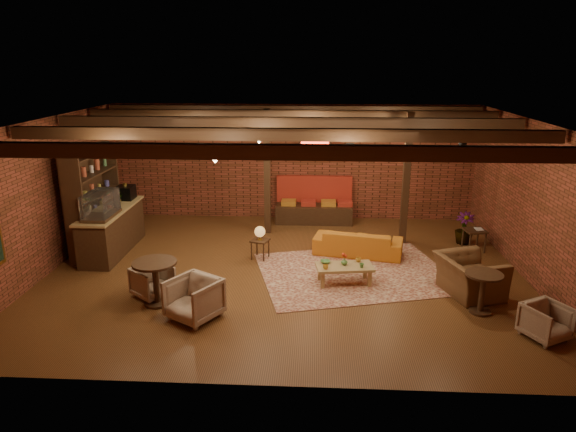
# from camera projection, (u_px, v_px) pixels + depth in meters

# --- Properties ---
(floor) EXTENTS (10.00, 10.00, 0.00)m
(floor) POSITION_uv_depth(u_px,v_px,m) (285.00, 272.00, 10.98)
(floor) COLOR #3F250F
(floor) RESTS_ON ground
(ceiling) EXTENTS (10.00, 8.00, 0.02)m
(ceiling) POSITION_uv_depth(u_px,v_px,m) (284.00, 121.00, 10.04)
(ceiling) COLOR black
(ceiling) RESTS_ON wall_back
(wall_back) EXTENTS (10.00, 0.02, 3.20)m
(wall_back) POSITION_uv_depth(u_px,v_px,m) (293.00, 162.00, 14.32)
(wall_back) COLOR brown
(wall_back) RESTS_ON ground
(wall_front) EXTENTS (10.00, 0.02, 3.20)m
(wall_front) POSITION_uv_depth(u_px,v_px,m) (266.00, 280.00, 6.69)
(wall_front) COLOR brown
(wall_front) RESTS_ON ground
(wall_left) EXTENTS (0.02, 8.00, 3.20)m
(wall_left) POSITION_uv_depth(u_px,v_px,m) (47.00, 196.00, 10.77)
(wall_left) COLOR brown
(wall_left) RESTS_ON ground
(wall_right) EXTENTS (0.02, 8.00, 3.20)m
(wall_right) POSITION_uv_depth(u_px,v_px,m) (534.00, 204.00, 10.24)
(wall_right) COLOR brown
(wall_right) RESTS_ON ground
(ceiling_beams) EXTENTS (9.80, 6.40, 0.22)m
(ceiling_beams) POSITION_uv_depth(u_px,v_px,m) (284.00, 127.00, 10.07)
(ceiling_beams) COLOR black
(ceiling_beams) RESTS_ON ceiling
(ceiling_pipe) EXTENTS (9.60, 0.12, 0.12)m
(ceiling_pipe) POSITION_uv_depth(u_px,v_px,m) (289.00, 129.00, 11.67)
(ceiling_pipe) COLOR black
(ceiling_pipe) RESTS_ON ceiling
(post_left) EXTENTS (0.16, 0.16, 3.20)m
(post_left) POSITION_uv_depth(u_px,v_px,m) (267.00, 173.00, 13.02)
(post_left) COLOR black
(post_left) RESTS_ON ground
(post_right) EXTENTS (0.16, 0.16, 3.20)m
(post_right) POSITION_uv_depth(u_px,v_px,m) (406.00, 180.00, 12.27)
(post_right) COLOR black
(post_right) RESTS_ON ground
(service_counter) EXTENTS (0.80, 2.50, 1.60)m
(service_counter) POSITION_uv_depth(u_px,v_px,m) (111.00, 219.00, 11.91)
(service_counter) COLOR black
(service_counter) RESTS_ON ground
(plant_counter) EXTENTS (0.35, 0.39, 0.30)m
(plant_counter) POSITION_uv_depth(u_px,v_px,m) (117.00, 200.00, 11.97)
(plant_counter) COLOR #337F33
(plant_counter) RESTS_ON service_counter
(shelving_hutch) EXTENTS (0.52, 2.00, 2.40)m
(shelving_hutch) POSITION_uv_depth(u_px,v_px,m) (94.00, 201.00, 11.91)
(shelving_hutch) COLOR black
(shelving_hutch) RESTS_ON ground
(banquette) EXTENTS (2.10, 0.70, 1.00)m
(banquette) POSITION_uv_depth(u_px,v_px,m) (314.00, 205.00, 14.19)
(banquette) COLOR #A6291B
(banquette) RESTS_ON ground
(service_sign) EXTENTS (0.86, 0.06, 0.30)m
(service_sign) POSITION_uv_depth(u_px,v_px,m) (315.00, 141.00, 13.21)
(service_sign) COLOR red
(service_sign) RESTS_ON ceiling
(ceiling_spotlights) EXTENTS (6.40, 4.40, 0.28)m
(ceiling_spotlights) POSITION_uv_depth(u_px,v_px,m) (284.00, 138.00, 10.14)
(ceiling_spotlights) COLOR black
(ceiling_spotlights) RESTS_ON ceiling
(rug) EXTENTS (4.50, 3.85, 0.01)m
(rug) POSITION_uv_depth(u_px,v_px,m) (354.00, 273.00, 10.92)
(rug) COLOR maroon
(rug) RESTS_ON floor
(sofa) EXTENTS (2.13, 1.19, 0.59)m
(sofa) POSITION_uv_depth(u_px,v_px,m) (358.00, 242.00, 11.88)
(sofa) COLOR #B96619
(sofa) RESTS_ON floor
(coffee_table) EXTENTS (1.20, 0.72, 0.64)m
(coffee_table) POSITION_uv_depth(u_px,v_px,m) (344.00, 267.00, 10.32)
(coffee_table) COLOR #A6854D
(coffee_table) RESTS_ON floor
(side_table_lamp) EXTENTS (0.46, 0.46, 0.77)m
(side_table_lamp) POSITION_uv_depth(u_px,v_px,m) (260.00, 234.00, 11.55)
(side_table_lamp) COLOR black
(side_table_lamp) RESTS_ON floor
(round_table_left) EXTENTS (0.81, 0.81, 0.84)m
(round_table_left) POSITION_uv_depth(u_px,v_px,m) (155.00, 275.00, 9.39)
(round_table_left) COLOR black
(round_table_left) RESTS_ON floor
(armchair_a) EXTENTS (0.87, 0.88, 0.66)m
(armchair_a) POSITION_uv_depth(u_px,v_px,m) (153.00, 280.00, 9.76)
(armchair_a) COLOR #C4B198
(armchair_a) RESTS_ON floor
(armchair_b) EXTENTS (1.06, 1.05, 0.81)m
(armchair_b) POSITION_uv_depth(u_px,v_px,m) (194.00, 297.00, 8.90)
(armchair_b) COLOR #C4B198
(armchair_b) RESTS_ON floor
(armchair_right) EXTENTS (1.08, 1.34, 1.02)m
(armchair_right) POSITION_uv_depth(u_px,v_px,m) (470.00, 270.00, 9.80)
(armchair_right) COLOR brown
(armchair_right) RESTS_ON floor
(side_table_book) EXTENTS (0.55, 0.55, 0.55)m
(side_table_book) POSITION_uv_depth(u_px,v_px,m) (475.00, 231.00, 12.07)
(side_table_book) COLOR black
(side_table_book) RESTS_ON floor
(round_table_right) EXTENTS (0.65, 0.65, 0.76)m
(round_table_right) POSITION_uv_depth(u_px,v_px,m) (483.00, 286.00, 9.08)
(round_table_right) COLOR black
(round_table_right) RESTS_ON floor
(armchair_far) EXTENTS (0.83, 0.82, 0.65)m
(armchair_far) POSITION_uv_depth(u_px,v_px,m) (546.00, 320.00, 8.29)
(armchair_far) COLOR #C4B198
(armchair_far) RESTS_ON floor
(plant_tall) EXTENTS (1.66, 1.66, 2.36)m
(plant_tall) POSITION_uv_depth(u_px,v_px,m) (468.00, 197.00, 12.33)
(plant_tall) COLOR #4C7F4C
(plant_tall) RESTS_ON floor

